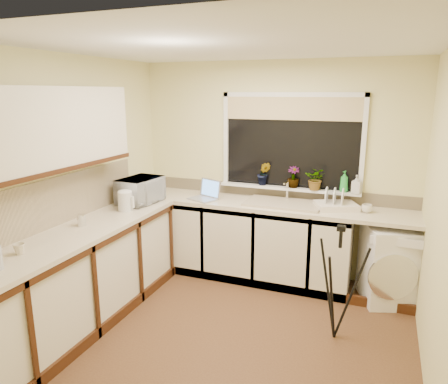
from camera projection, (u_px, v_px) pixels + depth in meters
floor at (227, 331)px, 3.74m from camera, size 3.20×3.20×0.00m
ceiling at (228, 45)px, 3.16m from camera, size 3.20×3.20×0.00m
wall_back at (273, 170)px, 4.81m from camera, size 3.20×0.00×3.20m
wall_front at (123, 271)px, 2.09m from camera, size 3.20×0.00×3.20m
wall_left at (73, 185)px, 4.02m from camera, size 0.00×3.00×3.00m
wall_right at (442, 221)px, 2.89m from camera, size 0.00×3.00×3.00m
base_cabinet_back at (238, 239)px, 4.84m from camera, size 2.55×0.60×0.86m
base_cabinet_left at (84, 278)px, 3.83m from camera, size 0.54×2.40×0.86m
worktop_back at (266, 205)px, 4.62m from camera, size 3.20×0.60×0.04m
worktop_left at (80, 232)px, 3.72m from camera, size 0.60×2.40×0.04m
upper_cabinet at (45, 130)px, 3.42m from camera, size 0.28×1.90×0.70m
splashback_left at (52, 203)px, 3.76m from camera, size 0.02×2.40×0.45m
splashback_back at (272, 191)px, 4.86m from camera, size 3.20×0.02×0.14m
window_glass at (291, 143)px, 4.65m from camera, size 1.50×0.02×1.00m
window_blind at (292, 109)px, 4.54m from camera, size 1.50×0.02×0.25m
windowsill at (288, 188)px, 4.72m from camera, size 1.60×0.14×0.03m
sink at (283, 203)px, 4.54m from camera, size 0.82×0.46×0.03m
faucet at (287, 190)px, 4.68m from camera, size 0.03×0.03×0.24m
washing_machine at (393, 264)px, 4.22m from camera, size 0.71×0.70×0.80m
laptop at (206, 194)px, 4.77m from camera, size 0.37×0.35×0.22m
kettle at (125, 201)px, 4.29m from camera, size 0.15×0.15×0.20m
dish_rack at (336, 206)px, 4.38m from camera, size 0.51×0.45×0.06m
tripod at (338, 283)px, 3.54m from camera, size 0.62×0.62×1.03m
steel_jar at (82, 220)px, 3.82m from camera, size 0.08×0.08×0.11m
microwave at (140, 190)px, 4.60m from camera, size 0.38×0.53×0.28m
plant_b at (264, 174)px, 4.79m from camera, size 0.16×0.14×0.27m
plant_c at (293, 177)px, 4.67m from camera, size 0.17×0.17×0.24m
plant_d at (316, 179)px, 4.55m from camera, size 0.24×0.22×0.25m
soap_bottle_green at (344, 181)px, 4.46m from camera, size 0.11×0.11×0.23m
soap_bottle_clear at (356, 184)px, 4.41m from camera, size 0.10×0.10×0.20m
cup_back at (367, 209)px, 4.24m from camera, size 0.13×0.13×0.09m
cup_left at (19, 249)px, 3.15m from camera, size 0.09×0.09×0.08m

